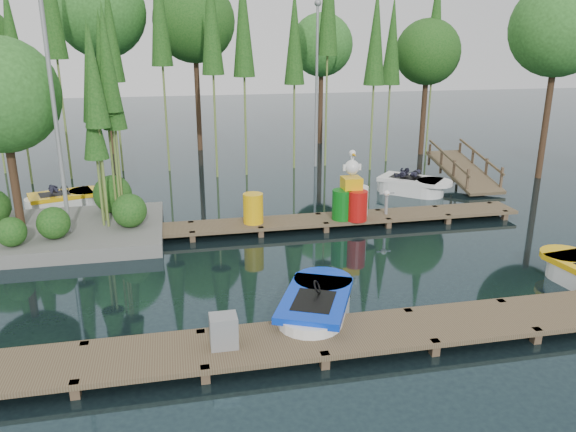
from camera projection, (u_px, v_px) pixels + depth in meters
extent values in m
plane|color=#1B2E33|center=(274.00, 262.00, 14.98)|extent=(90.00, 90.00, 0.00)
cube|color=brown|center=(316.00, 338.00, 10.71)|extent=(18.00, 1.50, 0.10)
cube|color=brown|center=(76.00, 395.00, 9.35)|extent=(0.16, 0.16, 0.50)
cube|color=brown|center=(86.00, 355.00, 10.52)|extent=(0.16, 0.16, 0.50)
cube|color=brown|center=(206.00, 379.00, 9.77)|extent=(0.16, 0.16, 0.50)
cube|color=brown|center=(201.00, 343.00, 10.94)|extent=(0.16, 0.16, 0.50)
cube|color=brown|center=(325.00, 365.00, 10.19)|extent=(0.16, 0.16, 0.50)
cube|color=brown|center=(308.00, 331.00, 11.36)|extent=(0.16, 0.16, 0.50)
cube|color=brown|center=(434.00, 352.00, 10.61)|extent=(0.16, 0.16, 0.50)
cube|color=brown|center=(407.00, 321.00, 11.78)|extent=(0.16, 0.16, 0.50)
cube|color=brown|center=(536.00, 340.00, 11.03)|extent=(0.16, 0.16, 0.50)
cube|color=brown|center=(500.00, 311.00, 12.20)|extent=(0.16, 0.16, 0.50)
cube|color=brown|center=(291.00, 222.00, 17.43)|extent=(15.00, 1.20, 0.10)
cube|color=brown|center=(46.00, 250.00, 15.66)|extent=(0.16, 0.16, 0.50)
cube|color=brown|center=(52.00, 239.00, 16.55)|extent=(0.16, 0.16, 0.50)
cube|color=brown|center=(121.00, 245.00, 16.06)|extent=(0.16, 0.16, 0.50)
cube|color=brown|center=(123.00, 234.00, 16.95)|extent=(0.16, 0.16, 0.50)
cube|color=brown|center=(193.00, 240.00, 16.45)|extent=(0.16, 0.16, 0.50)
cube|color=brown|center=(191.00, 229.00, 17.35)|extent=(0.16, 0.16, 0.50)
cube|color=brown|center=(261.00, 235.00, 16.85)|extent=(0.16, 0.16, 0.50)
cube|color=brown|center=(256.00, 225.00, 17.74)|extent=(0.16, 0.16, 0.50)
cube|color=brown|center=(326.00, 231.00, 17.25)|extent=(0.16, 0.16, 0.50)
cube|color=brown|center=(318.00, 221.00, 18.14)|extent=(0.16, 0.16, 0.50)
cube|color=brown|center=(388.00, 226.00, 17.64)|extent=(0.16, 0.16, 0.50)
cube|color=brown|center=(377.00, 217.00, 18.54)|extent=(0.16, 0.16, 0.50)
cube|color=brown|center=(448.00, 222.00, 18.04)|extent=(0.16, 0.16, 0.50)
cube|color=brown|center=(434.00, 213.00, 18.93)|extent=(0.16, 0.16, 0.50)
cube|color=brown|center=(504.00, 218.00, 18.43)|extent=(0.16, 0.16, 0.50)
cube|color=brown|center=(489.00, 210.00, 19.33)|extent=(0.16, 0.16, 0.50)
cube|color=slate|center=(55.00, 234.00, 16.55)|extent=(6.20, 4.20, 0.42)
sphere|color=#275A1C|center=(53.00, 223.00, 15.46)|extent=(0.90, 0.90, 0.90)
sphere|color=#275A1C|center=(113.00, 194.00, 17.74)|extent=(1.20, 1.20, 1.20)
sphere|color=#275A1C|center=(11.00, 232.00, 14.90)|extent=(0.80, 0.80, 0.80)
sphere|color=#275A1C|center=(130.00, 211.00, 16.39)|extent=(1.00, 1.00, 1.00)
cylinder|color=#3E291A|center=(13.00, 173.00, 16.17)|extent=(0.24, 0.24, 3.60)
sphere|color=#34772A|center=(1.00, 95.00, 15.50)|extent=(3.20, 3.20, 3.20)
cylinder|color=olive|center=(109.00, 135.00, 16.57)|extent=(0.07, 0.07, 5.93)
cone|color=#275A1C|center=(102.00, 62.00, 15.93)|extent=(0.70, 0.70, 2.97)
cylinder|color=olive|center=(98.00, 141.00, 16.39)|extent=(0.07, 0.07, 5.66)
cone|color=#275A1C|center=(91.00, 71.00, 15.78)|extent=(0.70, 0.70, 2.83)
cylinder|color=olive|center=(117.00, 147.00, 16.73)|extent=(0.07, 0.07, 5.22)
cone|color=#275A1C|center=(111.00, 84.00, 16.17)|extent=(0.70, 0.70, 2.61)
cylinder|color=olive|center=(101.00, 147.00, 15.86)|extent=(0.07, 0.07, 5.53)
cone|color=#275A1C|center=(93.00, 77.00, 15.27)|extent=(0.70, 0.70, 2.76)
cylinder|color=olive|center=(98.00, 172.00, 16.18)|extent=(0.07, 0.07, 4.01)
cone|color=#275A1C|center=(93.00, 124.00, 15.75)|extent=(0.70, 0.70, 2.01)
cylinder|color=olive|center=(113.00, 133.00, 16.46)|extent=(0.07, 0.07, 6.11)
cone|color=#275A1C|center=(106.00, 57.00, 15.80)|extent=(0.70, 0.70, 3.05)
cylinder|color=#3E291A|center=(548.00, 106.00, 22.98)|extent=(0.26, 0.26, 6.06)
sphere|color=#34772A|center=(559.00, 28.00, 22.06)|extent=(3.81, 3.81, 3.81)
cylinder|color=#3E291A|center=(424.00, 104.00, 27.95)|extent=(0.26, 0.26, 5.02)
sphere|color=#275A1C|center=(428.00, 52.00, 27.18)|extent=(3.16, 3.16, 3.16)
cylinder|color=#3E291A|center=(321.00, 95.00, 30.86)|extent=(0.26, 0.26, 5.31)
sphere|color=#34772A|center=(322.00, 45.00, 30.05)|extent=(3.34, 3.34, 3.34)
cylinder|color=#3E291A|center=(197.00, 88.00, 28.74)|extent=(0.26, 0.26, 6.46)
sphere|color=#275A1C|center=(194.00, 21.00, 27.75)|extent=(4.06, 4.06, 4.06)
cylinder|color=#3E291A|center=(107.00, 85.00, 27.79)|extent=(0.26, 0.26, 6.85)
sphere|color=#34772A|center=(100.00, 12.00, 26.74)|extent=(4.31, 4.31, 4.31)
cylinder|color=olive|center=(19.00, 91.00, 21.78)|extent=(0.09, 0.09, 7.48)
cone|color=#275A1C|center=(11.00, 34.00, 21.14)|extent=(0.90, 0.90, 4.11)
cylinder|color=olive|center=(57.00, 60.00, 22.28)|extent=(0.09, 0.09, 9.66)
cylinder|color=olive|center=(115.00, 83.00, 23.92)|extent=(0.09, 0.09, 7.69)
cone|color=#275A1C|center=(110.00, 30.00, 23.26)|extent=(0.90, 0.90, 4.23)
cylinder|color=olive|center=(163.00, 67.00, 23.79)|extent=(0.09, 0.09, 8.99)
cone|color=#275A1C|center=(159.00, 4.00, 23.02)|extent=(0.90, 0.90, 4.94)
cylinder|color=olive|center=(213.00, 76.00, 22.76)|extent=(0.09, 0.09, 8.44)
cone|color=#275A1C|center=(211.00, 14.00, 22.04)|extent=(0.90, 0.90, 4.64)
cylinder|color=olive|center=(244.00, 78.00, 23.17)|extent=(0.09, 0.09, 8.22)
cone|color=#275A1C|center=(243.00, 19.00, 22.47)|extent=(0.90, 0.90, 4.52)
cylinder|color=olive|center=(294.00, 85.00, 24.56)|extent=(0.09, 0.09, 7.41)
cone|color=#275A1C|center=(294.00, 36.00, 23.92)|extent=(0.90, 0.90, 4.07)
cylinder|color=olive|center=(327.00, 57.00, 24.71)|extent=(0.09, 0.09, 9.77)
cylinder|color=olive|center=(374.00, 86.00, 24.23)|extent=(0.09, 0.09, 7.40)
cone|color=#275A1C|center=(376.00, 36.00, 23.60)|extent=(0.90, 0.90, 4.07)
cylinder|color=olive|center=(390.00, 85.00, 26.03)|extent=(0.09, 0.09, 7.14)
cone|color=#275A1C|center=(392.00, 40.00, 25.42)|extent=(0.90, 0.90, 3.93)
cylinder|color=olive|center=(432.00, 67.00, 27.23)|extent=(0.09, 0.09, 8.61)
cone|color=#275A1C|center=(436.00, 15.00, 26.50)|extent=(0.90, 0.90, 4.74)
cylinder|color=gray|center=(56.00, 123.00, 15.17)|extent=(0.12, 0.12, 7.00)
cylinder|color=gray|center=(317.00, 89.00, 24.95)|extent=(0.12, 0.12, 7.00)
sphere|color=gray|center=(318.00, 3.00, 23.85)|extent=(0.30, 0.30, 0.30)
cube|color=brown|center=(463.00, 171.00, 22.63)|extent=(1.50, 3.94, 0.95)
cube|color=brown|center=(468.00, 181.00, 20.99)|extent=(0.08, 0.08, 0.90)
cube|color=brown|center=(454.00, 171.00, 21.98)|extent=(0.08, 0.08, 0.90)
cube|color=brown|center=(441.00, 163.00, 22.97)|extent=(0.08, 0.08, 0.90)
cube|color=brown|center=(429.00, 155.00, 23.97)|extent=(0.08, 0.08, 0.90)
cube|color=brown|center=(449.00, 157.00, 22.31)|extent=(0.06, 3.54, 0.83)
cube|color=brown|center=(501.00, 179.00, 21.27)|extent=(0.08, 0.08, 0.90)
cube|color=brown|center=(486.00, 170.00, 22.26)|extent=(0.08, 0.08, 0.90)
cube|color=brown|center=(472.00, 161.00, 23.25)|extent=(0.08, 0.08, 0.90)
cube|color=brown|center=(460.00, 153.00, 24.24)|extent=(0.08, 0.08, 0.90)
cube|color=brown|center=(481.00, 156.00, 22.59)|extent=(0.06, 3.54, 0.83)
cube|color=white|center=(315.00, 313.00, 11.75)|extent=(1.71, 1.71, 0.59)
cylinder|color=white|center=(321.00, 300.00, 12.35)|extent=(1.70, 1.70, 0.59)
cylinder|color=white|center=(310.00, 328.00, 11.15)|extent=(1.70, 1.70, 0.59)
cube|color=#0834CF|center=(316.00, 299.00, 11.66)|extent=(2.12, 2.58, 0.15)
cylinder|color=#0834CF|center=(323.00, 281.00, 12.53)|extent=(1.74, 1.74, 0.15)
cube|color=black|center=(314.00, 302.00, 11.44)|extent=(1.16, 1.29, 0.06)
torus|color=black|center=(317.00, 287.00, 11.74)|extent=(0.27, 0.33, 0.28)
cylinder|color=white|center=(572.00, 270.00, 13.94)|extent=(1.34, 1.34, 0.55)
cylinder|color=#F6B60C|center=(565.00, 255.00, 14.09)|extent=(1.37, 1.37, 0.14)
cube|color=white|center=(62.00, 203.00, 19.55)|extent=(1.50, 1.49, 0.54)
cylinder|color=white|center=(80.00, 201.00, 19.83)|extent=(1.49, 1.49, 0.54)
cylinder|color=white|center=(43.00, 206.00, 19.27)|extent=(1.49, 1.49, 0.54)
cube|color=#F6B60C|center=(61.00, 195.00, 19.46)|extent=(2.33, 1.78, 0.14)
cylinder|color=#F6B60C|center=(87.00, 192.00, 19.87)|extent=(1.52, 1.52, 0.14)
cube|color=black|center=(55.00, 195.00, 19.36)|extent=(1.15, 1.00, 0.06)
torus|color=black|center=(65.00, 189.00, 19.47)|extent=(0.30, 0.22, 0.26)
imported|color=#1E1E2D|center=(52.00, 188.00, 19.26)|extent=(0.50, 0.44, 0.96)
cube|color=white|center=(410.00, 188.00, 21.51)|extent=(1.82, 1.82, 0.59)
cylinder|color=white|center=(426.00, 190.00, 21.19)|extent=(1.82, 1.82, 0.59)
cylinder|color=white|center=(394.00, 185.00, 21.83)|extent=(1.82, 1.82, 0.59)
cube|color=white|center=(410.00, 179.00, 21.41)|extent=(2.53, 2.48, 0.15)
cylinder|color=white|center=(435.00, 183.00, 20.95)|extent=(1.85, 1.85, 0.15)
cube|color=black|center=(405.00, 177.00, 21.50)|extent=(1.32, 1.31, 0.06)
torus|color=black|center=(415.00, 174.00, 21.27)|extent=(0.33, 0.32, 0.28)
imported|color=#1E1E2D|center=(404.00, 172.00, 21.46)|extent=(0.53, 0.53, 0.96)
imported|color=#1E1E2D|center=(417.00, 173.00, 21.60)|extent=(0.41, 0.41, 0.73)
cube|color=gray|center=(224.00, 331.00, 10.26)|extent=(0.50, 0.42, 0.61)
cylinder|color=#F6B60C|center=(253.00, 208.00, 17.05)|extent=(0.61, 0.61, 0.92)
cylinder|color=#0B6514|center=(342.00, 205.00, 17.40)|extent=(0.63, 0.63, 0.94)
cylinder|color=white|center=(358.00, 201.00, 17.81)|extent=(0.63, 0.63, 0.94)
cylinder|color=#BB100D|center=(357.00, 206.00, 17.28)|extent=(0.63, 0.63, 0.94)
cube|color=#F6B60C|center=(351.00, 183.00, 17.35)|extent=(0.57, 0.57, 0.36)
sphere|color=white|center=(352.00, 167.00, 17.20)|extent=(0.46, 0.46, 0.46)
cylinder|color=white|center=(352.00, 159.00, 17.12)|extent=(0.10, 0.10, 0.31)
sphere|color=white|center=(353.00, 153.00, 17.07)|extent=(0.21, 0.21, 0.21)
cone|color=orange|center=(355.00, 155.00, 16.88)|extent=(0.10, 0.31, 0.10)
cube|color=white|center=(352.00, 167.00, 17.20)|extent=(0.57, 0.06, 0.19)
cylinder|color=gray|center=(386.00, 205.00, 17.94)|extent=(0.10, 0.10, 0.59)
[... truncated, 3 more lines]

